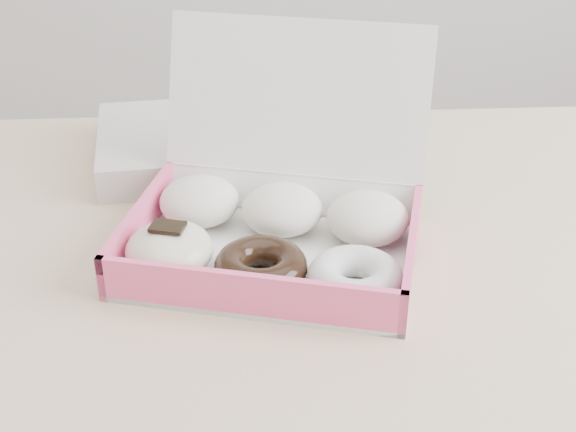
{
  "coord_description": "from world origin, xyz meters",
  "views": [
    {
      "loc": [
        -0.19,
        -0.67,
        1.2
      ],
      "look_at": [
        -0.15,
        0.04,
        0.79
      ],
      "focal_mm": 50.0,
      "sensor_mm": 36.0,
      "label": 1
    }
  ],
  "objects": [
    {
      "name": "donut_box",
      "position": [
        -0.16,
        0.04,
        0.78
      ],
      "size": [
        0.35,
        0.33,
        0.21
      ],
      "rotation": [
        0.0,
        0.0,
        -0.26
      ],
      "color": "white",
      "rests_on": "table"
    },
    {
      "name": "newspapers",
      "position": [
        -0.24,
        0.26,
        0.77
      ],
      "size": [
        0.28,
        0.24,
        0.04
      ],
      "primitive_type": "cube",
      "rotation": [
        0.0,
        0.0,
        0.11
      ],
      "color": "beige",
      "rests_on": "table"
    },
    {
      "name": "table",
      "position": [
        0.0,
        0.0,
        0.67
      ],
      "size": [
        1.2,
        0.8,
        0.75
      ],
      "color": "#CEAC87",
      "rests_on": "ground"
    }
  ]
}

